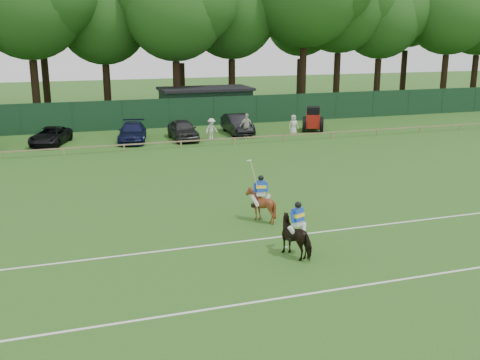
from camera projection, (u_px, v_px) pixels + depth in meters
name	position (u px, v px, depth m)	size (l,w,h in m)	color
ground	(251.00, 231.00, 23.18)	(160.00, 160.00, 0.00)	#1E4C14
horse_dark	(297.00, 236.00, 20.52)	(0.79, 1.73, 1.46)	black
horse_chestnut	(261.00, 205.00, 24.32)	(1.16, 1.31, 1.44)	maroon
suv_black	(50.00, 136.00, 40.96)	(2.10, 4.55, 1.26)	black
sedan_navy	(132.00, 132.00, 42.12)	(1.97, 4.84, 1.41)	#13173B
hatch_grey	(183.00, 130.00, 42.84)	(1.79, 4.46, 1.52)	#2A292C
estate_black	(237.00, 124.00, 45.35)	(1.65, 4.72, 1.56)	black
spectator_left	(212.00, 129.00, 42.67)	(1.07, 0.62, 1.66)	silver
spectator_mid	(246.00, 126.00, 43.30)	(1.13, 0.47, 1.93)	beige
spectator_right	(294.00, 125.00, 44.78)	(0.79, 0.51, 1.61)	silver
rider_dark	(298.00, 219.00, 20.34)	(0.91, 0.57, 1.41)	silver
rider_chestnut	(261.00, 190.00, 24.13)	(0.93, 0.67, 2.05)	silver
polo_ball	(286.00, 247.00, 21.32)	(0.09, 0.09, 0.09)	silver
pitch_lines	(284.00, 263.00, 19.97)	(60.00, 5.10, 0.01)	silver
pitch_rail	(167.00, 142.00, 39.60)	(62.10, 0.10, 0.50)	#997F5B
perimeter_fence	(146.00, 114.00, 47.67)	(92.08, 0.08, 2.50)	#14351E
utility_shed	(205.00, 104.00, 52.16)	(8.40, 4.40, 3.04)	#14331E
tree_row	(154.00, 115.00, 55.94)	(96.00, 12.00, 21.00)	#26561C
tractor	(313.00, 120.00, 46.48)	(2.48, 2.88, 2.04)	#9A170E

